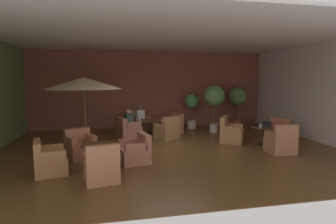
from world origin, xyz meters
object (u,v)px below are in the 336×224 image
(armchair_front_left_north, at_px, (231,133))
(open_laptop, at_px, (266,125))
(cafe_table_front_right, at_px, (150,124))
(armchair_mid_center_east, at_px, (101,168))
(armchair_mid_center_south, at_px, (135,152))
(armchair_mid_center_west, at_px, (81,147))
(patron_blue_shirt, at_px, (140,114))
(armchair_front_right_west, at_px, (140,124))
(cafe_table_mid_center, at_px, (95,150))
(patio_umbrella_tall_red, at_px, (84,83))
(armchair_front_right_south, at_px, (172,126))
(potted_tree_mid_left, at_px, (192,106))
(armchair_mid_center_north, at_px, (49,161))
(armchair_front_right_north, at_px, (128,130))
(potted_tree_left_corner, at_px, (237,98))
(armchair_front_left_east, at_px, (281,142))
(iced_drink_cup, at_px, (260,126))
(armchair_front_left_south, at_px, (277,132))
(patron_by_window, at_px, (128,119))
(cafe_table_front_left, at_px, (263,132))
(potted_tree_mid_right, at_px, (214,98))
(armchair_front_right_east, at_px, (167,131))

(armchair_front_left_north, height_order, open_laptop, armchair_front_left_north)
(cafe_table_front_right, distance_m, armchair_mid_center_east, 5.16)
(open_laptop, bearing_deg, armchair_mid_center_south, -165.62)
(armchair_mid_center_west, xyz_separation_m, patron_blue_shirt, (2.09, 3.70, 0.42))
(armchair_front_right_west, distance_m, cafe_table_mid_center, 5.00)
(cafe_table_front_right, xyz_separation_m, cafe_table_mid_center, (-1.98, -3.78, 0.00))
(patio_umbrella_tall_red, bearing_deg, armchair_front_right_south, 22.31)
(armchair_mid_center_south, relative_size, potted_tree_mid_left, 0.60)
(armchair_mid_center_east, bearing_deg, armchair_front_left_north, 34.43)
(cafe_table_front_right, bearing_deg, armchair_mid_center_north, -126.87)
(armchair_front_right_north, bearing_deg, armchair_mid_center_west, -121.04)
(potted_tree_left_corner, xyz_separation_m, patron_blue_shirt, (-4.55, -0.14, -0.63))
(cafe_table_front_right, relative_size, open_laptop, 2.26)
(patio_umbrella_tall_red, xyz_separation_m, open_laptop, (6.08, -1.30, -1.44))
(cafe_table_front_right, relative_size, potted_tree_mid_left, 0.46)
(armchair_front_left_north, xyz_separation_m, armchair_front_left_east, (0.86, -1.70, 0.01))
(cafe_table_front_right, bearing_deg, cafe_table_mid_center, -117.56)
(armchair_mid_center_west, xyz_separation_m, iced_drink_cup, (5.83, 0.35, 0.35))
(armchair_front_left_north, distance_m, armchair_front_left_east, 1.90)
(armchair_front_left_south, relative_size, patron_by_window, 1.52)
(patron_by_window, bearing_deg, cafe_table_front_left, -25.25)
(potted_tree_mid_right, bearing_deg, armchair_front_right_north, -173.90)
(armchair_front_left_north, distance_m, patron_blue_shirt, 4.04)
(armchair_mid_center_west, height_order, patron_blue_shirt, patron_blue_shirt)
(armchair_front_right_east, distance_m, cafe_table_mid_center, 3.85)
(cafe_table_front_left, distance_m, potted_tree_left_corner, 3.64)
(open_laptop, bearing_deg, armchair_front_left_south, 34.39)
(cafe_table_front_right, height_order, armchair_front_right_south, armchair_front_right_south)
(armchair_mid_center_west, bearing_deg, potted_tree_mid_right, 29.14)
(armchair_mid_center_west, height_order, open_laptop, armchair_mid_center_west)
(armchair_mid_center_west, bearing_deg, open_laptop, 3.97)
(armchair_front_left_south, bearing_deg, patron_blue_shirt, 150.40)
(armchair_mid_center_south, bearing_deg, potted_tree_left_corner, 41.76)
(armchair_front_left_north, bearing_deg, armchair_front_right_west, 137.17)
(cafe_table_front_right, height_order, armchair_mid_center_south, armchair_mid_center_south)
(armchair_front_right_north, xyz_separation_m, cafe_table_mid_center, (-1.04, -3.45, 0.16))
(armchair_mid_center_south, xyz_separation_m, patron_by_window, (0.03, 3.24, 0.43))
(potted_tree_mid_right, relative_size, open_laptop, 6.25)
(armchair_front_right_west, height_order, armchair_mid_center_east, armchair_front_right_west)
(armchair_front_left_east, xyz_separation_m, cafe_table_mid_center, (-5.48, -0.27, 0.13))
(armchair_front_left_north, xyz_separation_m, open_laptop, (1.03, -0.56, 0.34))
(armchair_front_right_west, xyz_separation_m, patio_umbrella_tall_red, (-2.07, -2.02, 1.78))
(armchair_front_left_south, relative_size, open_laptop, 3.24)
(cafe_table_front_left, height_order, patio_umbrella_tall_red, patio_umbrella_tall_red)
(cafe_table_front_left, xyz_separation_m, armchair_mid_center_west, (-5.98, -0.38, -0.13))
(armchair_front_left_north, relative_size, potted_tree_mid_left, 0.68)
(armchair_front_left_north, xyz_separation_m, potted_tree_mid_left, (-0.59, 2.94, 0.72))
(armchair_front_right_north, relative_size, cafe_table_mid_center, 1.57)
(armchair_mid_center_east, xyz_separation_m, potted_tree_mid_right, (4.49, 4.90, 1.14))
(armchair_front_right_south, distance_m, armchair_mid_center_east, 5.82)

